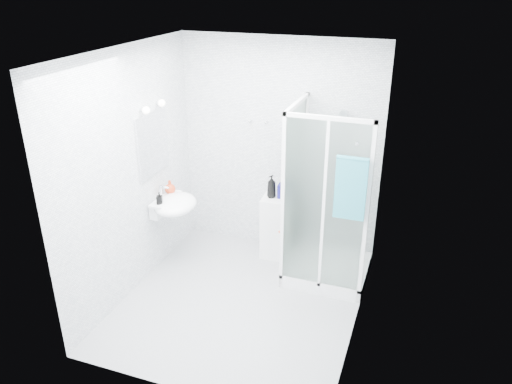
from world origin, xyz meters
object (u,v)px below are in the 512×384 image
at_px(wall_basin, 173,204).
at_px(shampoo_bottle_b, 283,188).
at_px(soap_dispenser_orange, 170,187).
at_px(shampoo_bottle_a, 272,186).
at_px(hand_towel, 351,187).
at_px(shower_enclosure, 320,242).
at_px(storage_cabinet, 276,227).
at_px(soap_dispenser_black, 159,198).

xyz_separation_m(wall_basin, shampoo_bottle_b, (1.11, 0.63, 0.11)).
height_order(shampoo_bottle_b, soap_dispenser_orange, shampoo_bottle_b).
distance_m(shampoo_bottle_a, shampoo_bottle_b, 0.13).
bearing_deg(soap_dispenser_orange, hand_towel, -5.92).
bearing_deg(shampoo_bottle_b, shower_enclosure, -29.99).
distance_m(storage_cabinet, hand_towel, 1.51).
relative_size(shampoo_bottle_a, soap_dispenser_black, 1.99).
bearing_deg(shampoo_bottle_a, shower_enclosure, -22.41).
relative_size(wall_basin, shampoo_bottle_a, 2.02).
bearing_deg(shower_enclosure, wall_basin, -169.19).
xyz_separation_m(shower_enclosure, soap_dispenser_orange, (-1.76, -0.18, 0.50)).
height_order(shower_enclosure, wall_basin, shower_enclosure).
relative_size(shampoo_bottle_b, soap_dispenser_black, 1.79).
distance_m(shower_enclosure, wall_basin, 1.72).
xyz_separation_m(hand_towel, soap_dispenser_orange, (-2.10, 0.22, -0.40)).
distance_m(storage_cabinet, shampoo_bottle_a, 0.53).
distance_m(hand_towel, soap_dispenser_orange, 2.15).
xyz_separation_m(wall_basin, soap_dispenser_black, (-0.08, -0.16, 0.14)).
relative_size(storage_cabinet, soap_dispenser_black, 5.61).
height_order(wall_basin, soap_dispenser_orange, soap_dispenser_orange).
distance_m(soap_dispenser_orange, soap_dispenser_black, 0.29).
xyz_separation_m(storage_cabinet, shampoo_bottle_b, (0.07, 0.03, 0.52)).
bearing_deg(wall_basin, shampoo_bottle_b, 29.64).
distance_m(wall_basin, hand_towel, 2.07).
bearing_deg(shower_enclosure, soap_dispenser_black, -164.64).
distance_m(wall_basin, soap_dispenser_black, 0.22).
height_order(shower_enclosure, soap_dispenser_orange, shower_enclosure).
height_order(storage_cabinet, soap_dispenser_black, soap_dispenser_black).
bearing_deg(soap_dispenser_orange, shower_enclosure, 5.95).
height_order(shower_enclosure, hand_towel, shower_enclosure).
height_order(shower_enclosure, shampoo_bottle_b, shower_enclosure).
relative_size(wall_basin, shampoo_bottle_b, 2.25).
bearing_deg(shampoo_bottle_b, hand_towel, -39.00).
xyz_separation_m(shower_enclosure, storage_cabinet, (-0.62, 0.28, -0.06)).
height_order(storage_cabinet, soap_dispenser_orange, soap_dispenser_orange).
distance_m(shampoo_bottle_b, soap_dispenser_black, 1.43).
xyz_separation_m(hand_towel, soap_dispenser_black, (-2.07, -0.07, -0.41)).
distance_m(wall_basin, shampoo_bottle_b, 1.28).
bearing_deg(shower_enclosure, soap_dispenser_orange, -174.05).
relative_size(shower_enclosure, storage_cabinet, 2.56).
bearing_deg(soap_dispenser_orange, wall_basin, -51.51).
bearing_deg(shower_enclosure, hand_towel, -49.84).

